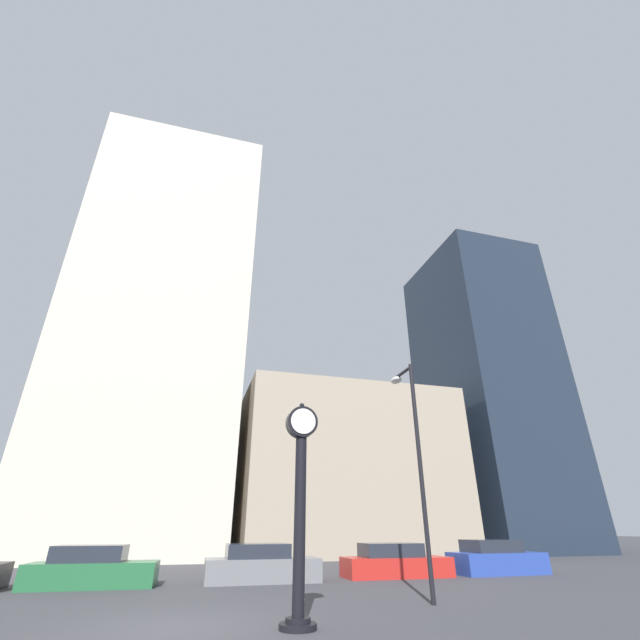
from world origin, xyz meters
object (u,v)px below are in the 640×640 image
car_grey (261,566)px  car_red (395,563)px  car_green (92,569)px  street_clock (300,498)px  street_lamp_right (412,438)px  car_blue (496,559)px

car_grey → car_red: bearing=3.0°
car_green → street_clock: bearing=-54.2°
car_green → street_lamp_right: size_ratio=0.63×
car_green → street_lamp_right: bearing=-29.4°
car_blue → street_lamp_right: bearing=-138.9°
street_clock → car_green: 10.62m
car_green → car_blue: (17.22, 0.24, 0.03)m
car_green → car_red: (12.10, 0.29, -0.02)m
car_red → street_clock: bearing=-124.3°
street_clock → car_red: size_ratio=1.03×
street_clock → street_lamp_right: size_ratio=0.69×
street_clock → car_grey: bearing=86.5°
street_clock → car_green: street_clock is taller
car_red → car_blue: size_ratio=1.09×
car_grey → car_blue: car_blue is taller
car_red → street_lamp_right: 8.08m
car_grey → car_blue: bearing=1.7°
car_green → street_lamp_right: 12.54m
street_clock → car_grey: (0.53, 8.82, -2.01)m
street_clock → car_red: bearing=54.5°
car_grey → street_lamp_right: (3.84, -6.40, 4.07)m
car_green → car_red: bearing=4.4°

